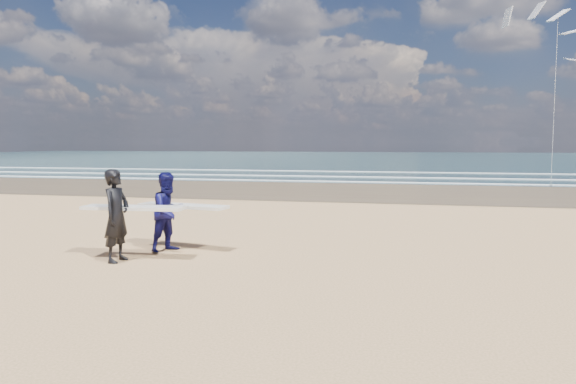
# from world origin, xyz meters

# --- Properties ---
(ocean) EXTENTS (220.00, 100.00, 0.02)m
(ocean) POSITION_xyz_m (20.00, 72.00, 0.01)
(ocean) COLOR #1A353B
(ocean) RESTS_ON ground
(surfer_near) EXTENTS (2.23, 1.06, 1.94)m
(surfer_near) POSITION_xyz_m (0.69, 0.59, 0.99)
(surfer_near) COLOR black
(surfer_near) RESTS_ON ground
(surfer_far) EXTENTS (2.26, 1.35, 1.82)m
(surfer_far) POSITION_xyz_m (1.28, 1.77, 0.92)
(surfer_far) COLOR #0C0B3E
(surfer_far) RESTS_ON ground
(kite_1) EXTENTS (5.89, 4.75, 11.50)m
(kite_1) POSITION_xyz_m (15.45, 25.01, 6.38)
(kite_1) COLOR slate
(kite_1) RESTS_ON ground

